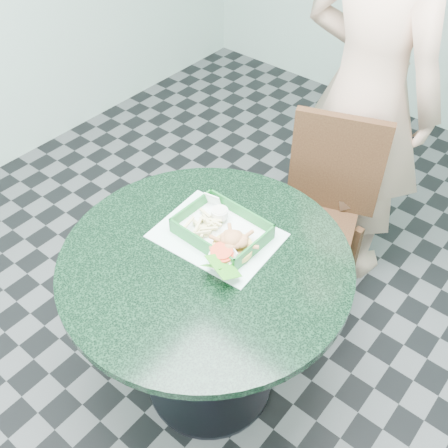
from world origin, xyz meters
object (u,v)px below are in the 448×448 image
Objects in this scene: dining_chair at (320,206)px; crab_sandwich at (233,247)px; sauce_ramekin at (219,217)px; diner_person at (375,51)px; cafe_table at (207,295)px; food_basket at (222,236)px.

dining_chair is 6.94× the size of crab_sandwich.
sauce_ramekin is (-0.10, -0.55, 0.27)m from dining_chair.
diner_person is 37.86× the size of sauce_ramekin.
cafe_table is 0.24m from crab_sandwich.
food_basket is (-0.05, -0.59, 0.24)m from dining_chair.
diner_person is 0.96m from food_basket.
food_basket is at bearing 95.04° from diner_person.
sauce_ramekin is (-0.04, 0.04, 0.03)m from food_basket.
food_basket is 0.10m from crab_sandwich.
cafe_table is 1.14m from diner_person.
diner_person is (-0.00, 1.02, 0.52)m from cafe_table.
crab_sandwich is at bearing -32.43° from sauce_ramekin.
sauce_ramekin is at bearing 147.57° from crab_sandwich.
cafe_table is at bearing -112.74° from dining_chair.
crab_sandwich reaches higher than cafe_table.
diner_person reaches higher than sauce_ramekin.
crab_sandwich reaches higher than food_basket.
diner_person reaches higher than dining_chair.
dining_chair is 0.69m from crab_sandwich.
cafe_table is 0.22m from food_basket.
crab_sandwich is at bearing 53.10° from cafe_table.
dining_chair is at bearing 80.01° from sauce_ramekin.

